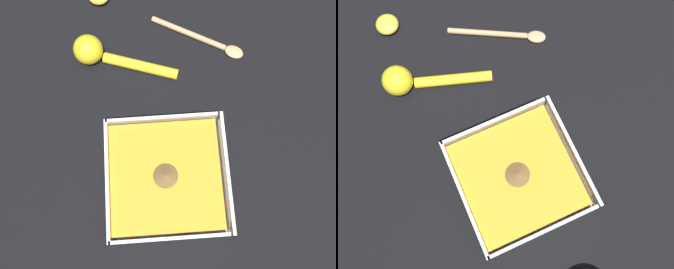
% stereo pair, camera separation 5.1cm
% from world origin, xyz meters
% --- Properties ---
extents(ground_plane, '(4.00, 4.00, 0.00)m').
position_xyz_m(ground_plane, '(0.00, 0.00, 0.00)').
color(ground_plane, black).
extents(square_dish, '(0.22, 0.22, 0.06)m').
position_xyz_m(square_dish, '(-0.02, 0.00, 0.02)').
color(square_dish, silver).
rests_on(square_dish, ground_plane).
extents(lemon_squeezer, '(0.10, 0.21, 0.06)m').
position_xyz_m(lemon_squeezer, '(-0.28, -0.11, 0.03)').
color(lemon_squeezer, yellow).
rests_on(lemon_squeezer, ground_plane).
extents(wooden_spoon, '(0.12, 0.19, 0.01)m').
position_xyz_m(wooden_spoon, '(-0.31, 0.10, 0.01)').
color(wooden_spoon, tan).
rests_on(wooden_spoon, ground_plane).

